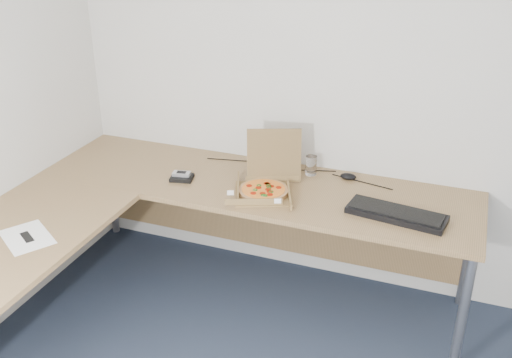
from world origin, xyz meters
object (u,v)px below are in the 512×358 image
at_px(desk, 170,212).
at_px(keyboard, 396,214).
at_px(wallet, 182,178).
at_px(pizza_box, 265,187).
at_px(drinking_glass, 311,165).

xyz_separation_m(desk, keyboard, (1.14, 0.32, 0.05)).
bearing_deg(wallet, pizza_box, -11.96).
xyz_separation_m(desk, pizza_box, (0.41, 0.33, 0.07)).
distance_m(desk, wallet, 0.34).
xyz_separation_m(desk, wallet, (-0.09, 0.33, 0.04)).
bearing_deg(wallet, keyboard, -13.32).
distance_m(drinking_glass, keyboard, 0.65).
distance_m(desk, keyboard, 1.18).
relative_size(desk, wallet, 19.83).
relative_size(pizza_box, drinking_glass, 3.09).
height_order(desk, drinking_glass, drinking_glass).
bearing_deg(pizza_box, wallet, 159.18).
height_order(desk, keyboard, keyboard).
bearing_deg(drinking_glass, keyboard, -31.78).
xyz_separation_m(pizza_box, wallet, (-0.51, -0.01, -0.03)).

